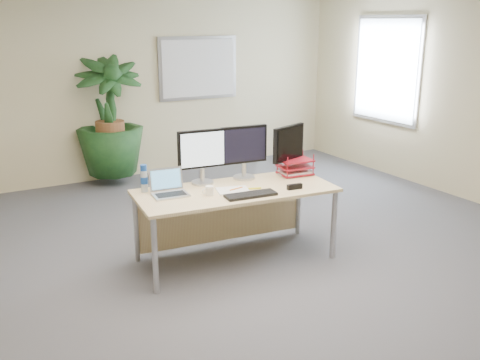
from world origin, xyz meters
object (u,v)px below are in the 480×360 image
desk (231,201)px  monitor_right (244,149)px  floor_plant (110,132)px  monitor_left (202,153)px  laptop (169,188)px

desk → monitor_right: 0.54m
desk → floor_plant: 3.01m
monitor_left → monitor_right: bearing=-5.9°
monitor_left → monitor_right: 0.44m
monitor_left → floor_plant: bearing=91.9°
monitor_right → laptop: bearing=-173.5°
desk → laptop: bearing=173.0°
monitor_left → monitor_right: size_ratio=0.99×
monitor_right → monitor_left: bearing=174.1°
floor_plant → laptop: size_ratio=4.40×
desk → floor_plant: bearing=95.6°
monitor_right → laptop: monitor_right is taller
desk → monitor_right: bearing=35.7°
floor_plant → monitor_right: floor_plant is taller
floor_plant → monitor_left: size_ratio=2.83×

